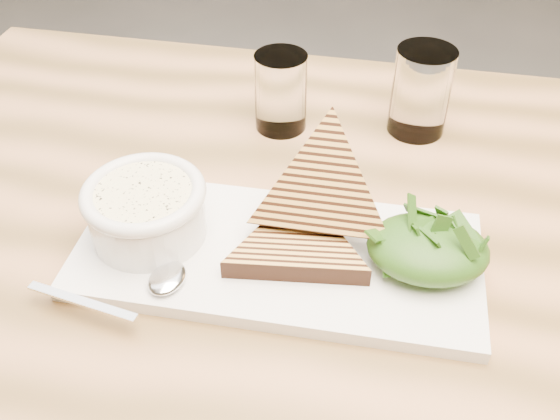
# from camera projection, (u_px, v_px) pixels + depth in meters

# --- Properties ---
(table_top) EXTENTS (1.25, 0.88, 0.04)m
(table_top) POSITION_uv_depth(u_px,v_px,m) (343.00, 257.00, 0.66)
(table_top) COLOR #B57C4D
(table_top) RESTS_ON ground
(table_leg_bl) EXTENTS (0.06, 0.06, 0.73)m
(table_leg_bl) POSITION_uv_depth(u_px,v_px,m) (59.00, 242.00, 1.22)
(table_leg_bl) COLOR #B57C4D
(table_leg_bl) RESTS_ON ground
(platter) EXTENTS (0.41, 0.20, 0.02)m
(platter) POSITION_uv_depth(u_px,v_px,m) (277.00, 255.00, 0.62)
(platter) COLOR white
(platter) RESTS_ON table_top
(soup_bowl) EXTENTS (0.11, 0.11, 0.05)m
(soup_bowl) POSITION_uv_depth(u_px,v_px,m) (148.00, 216.00, 0.62)
(soup_bowl) COLOR white
(soup_bowl) RESTS_ON platter
(soup) EXTENTS (0.10, 0.10, 0.01)m
(soup) POSITION_uv_depth(u_px,v_px,m) (143.00, 195.00, 0.60)
(soup) COLOR #FBEFAF
(soup) RESTS_ON soup_bowl
(bowl_rim) EXTENTS (0.12, 0.12, 0.01)m
(bowl_rim) POSITION_uv_depth(u_px,v_px,m) (143.00, 193.00, 0.60)
(bowl_rim) COLOR white
(bowl_rim) RESTS_ON soup_bowl
(sandwich_flat) EXTENTS (0.17, 0.17, 0.02)m
(sandwich_flat) POSITION_uv_depth(u_px,v_px,m) (298.00, 244.00, 0.61)
(sandwich_flat) COLOR gold
(sandwich_flat) RESTS_ON platter
(sandwich_lean) EXTENTS (0.17, 0.18, 0.18)m
(sandwich_lean) POSITION_uv_depth(u_px,v_px,m) (323.00, 190.00, 0.60)
(sandwich_lean) COLOR gold
(sandwich_lean) RESTS_ON sandwich_flat
(salad_base) EXTENTS (0.12, 0.09, 0.04)m
(salad_base) POSITION_uv_depth(u_px,v_px,m) (428.00, 249.00, 0.59)
(salad_base) COLOR black
(salad_base) RESTS_ON platter
(arugula_pile) EXTENTS (0.11, 0.10, 0.05)m
(arugula_pile) POSITION_uv_depth(u_px,v_px,m) (429.00, 245.00, 0.58)
(arugula_pile) COLOR #39701B
(arugula_pile) RESTS_ON platter
(spoon_bowl) EXTENTS (0.04, 0.05, 0.01)m
(spoon_bowl) POSITION_uv_depth(u_px,v_px,m) (167.00, 278.00, 0.58)
(spoon_bowl) COLOR silver
(spoon_bowl) RESTS_ON platter
(spoon_handle) EXTENTS (0.11, 0.03, 0.00)m
(spoon_handle) POSITION_uv_depth(u_px,v_px,m) (82.00, 301.00, 0.56)
(spoon_handle) COLOR silver
(spoon_handle) RESTS_ON platter
(glass_near) EXTENTS (0.07, 0.07, 0.10)m
(glass_near) POSITION_uv_depth(u_px,v_px,m) (281.00, 92.00, 0.77)
(glass_near) COLOR white
(glass_near) RESTS_ON table_top
(glass_far) EXTENTS (0.07, 0.07, 0.11)m
(glass_far) POSITION_uv_depth(u_px,v_px,m) (421.00, 92.00, 0.76)
(glass_far) COLOR white
(glass_far) RESTS_ON table_top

